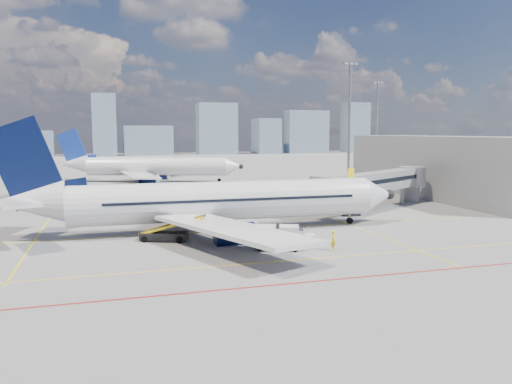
% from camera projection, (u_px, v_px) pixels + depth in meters
% --- Properties ---
extents(ground, '(420.00, 420.00, 0.00)m').
position_uv_depth(ground, '(252.00, 246.00, 47.04)').
color(ground, gray).
rests_on(ground, ground).
extents(apron_markings, '(90.00, 35.12, 0.01)m').
position_uv_depth(apron_markings, '(258.00, 256.00, 43.15)').
color(apron_markings, yellow).
rests_on(apron_markings, ground).
extents(jet_bridge, '(23.55, 15.78, 6.30)m').
position_uv_depth(jet_bridge, '(380.00, 182.00, 69.33)').
color(jet_bridge, gray).
rests_on(jet_bridge, ground).
extents(terminal_block, '(10.00, 42.00, 10.00)m').
position_uv_depth(terminal_block, '(440.00, 166.00, 82.47)').
color(terminal_block, gray).
rests_on(terminal_block, ground).
extents(floodlight_mast_ne, '(3.20, 0.61, 25.45)m').
position_uv_depth(floodlight_mast_ne, '(349.00, 118.00, 108.47)').
color(floodlight_mast_ne, slate).
rests_on(floodlight_mast_ne, ground).
extents(floodlight_mast_far, '(3.20, 0.61, 25.45)m').
position_uv_depth(floodlight_mast_far, '(377.00, 122.00, 149.42)').
color(floodlight_mast_far, slate).
rests_on(floodlight_mast_far, ground).
extents(distant_skyline, '(237.85, 14.71, 27.33)m').
position_uv_depth(distant_skyline, '(141.00, 134.00, 227.31)').
color(distant_skyline, slate).
rests_on(distant_skyline, ground).
extents(main_aircraft, '(44.05, 38.38, 12.83)m').
position_uv_depth(main_aircraft, '(209.00, 202.00, 53.58)').
color(main_aircraft, silver).
rests_on(main_aircraft, ground).
extents(second_aircraft, '(38.93, 33.23, 11.65)m').
position_uv_depth(second_aircraft, '(149.00, 167.00, 106.82)').
color(second_aircraft, silver).
rests_on(second_aircraft, ground).
extents(baggage_tug, '(2.51, 1.95, 1.56)m').
position_uv_depth(baggage_tug, '(301.00, 237.00, 47.60)').
color(baggage_tug, silver).
rests_on(baggage_tug, ground).
extents(cargo_dolly, '(4.47, 3.10, 2.25)m').
position_uv_depth(cargo_dolly, '(277.00, 237.00, 45.39)').
color(cargo_dolly, black).
rests_on(cargo_dolly, ground).
extents(belt_loader, '(6.56, 3.60, 2.67)m').
position_uv_depth(belt_loader, '(166.00, 234.00, 49.16)').
color(belt_loader, black).
rests_on(belt_loader, ground).
extents(ramp_worker, '(0.56, 0.74, 1.84)m').
position_uv_depth(ramp_worker, '(334.00, 240.00, 45.33)').
color(ramp_worker, yellow).
rests_on(ramp_worker, ground).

